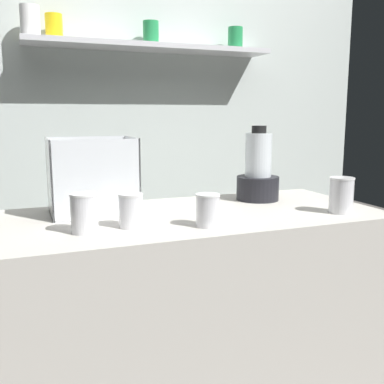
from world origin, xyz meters
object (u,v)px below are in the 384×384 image
at_px(juice_cup_carrot_far_left, 84,215).
at_px(juice_cup_orange_middle, 208,213).
at_px(juice_cup_pomegranate_left, 131,212).
at_px(carrot_display_bin, 93,189).
at_px(juice_cup_mango_right, 341,198).
at_px(blender_pitcher, 258,173).

height_order(juice_cup_carrot_far_left, juice_cup_orange_middle, juice_cup_carrot_far_left).
bearing_deg(juice_cup_pomegranate_left, juice_cup_orange_middle, -18.36).
xyz_separation_m(carrot_display_bin, juice_cup_orange_middle, (0.31, -0.34, -0.04)).
bearing_deg(carrot_display_bin, juice_cup_carrot_far_left, -104.62).
relative_size(juice_cup_pomegranate_left, juice_cup_mango_right, 0.84).
bearing_deg(juice_cup_orange_middle, juice_cup_carrot_far_left, 170.12).
distance_m(juice_cup_orange_middle, juice_cup_mango_right, 0.54).
xyz_separation_m(juice_cup_orange_middle, juice_cup_mango_right, (0.54, 0.01, 0.01)).
height_order(carrot_display_bin, blender_pitcher, blender_pitcher).
distance_m(carrot_display_bin, juice_cup_mango_right, 0.91).
bearing_deg(juice_cup_mango_right, blender_pitcher, 115.26).
bearing_deg(blender_pitcher, carrot_display_bin, -179.38).
bearing_deg(juice_cup_pomegranate_left, blender_pitcher, 23.78).
xyz_separation_m(blender_pitcher, juice_cup_carrot_far_left, (-0.76, -0.28, -0.06)).
bearing_deg(blender_pitcher, juice_cup_orange_middle, -137.41).
bearing_deg(juice_cup_carrot_far_left, juice_cup_pomegranate_left, 4.32).
xyz_separation_m(juice_cup_pomegranate_left, juice_cup_mango_right, (0.77, -0.07, 0.01)).
bearing_deg(blender_pitcher, juice_cup_carrot_far_left, -159.72).
bearing_deg(carrot_display_bin, juice_cup_pomegranate_left, -73.73).
bearing_deg(juice_cup_pomegranate_left, juice_cup_mango_right, -5.00).
height_order(juice_cup_carrot_far_left, juice_cup_mango_right, juice_cup_mango_right).
xyz_separation_m(blender_pitcher, juice_cup_mango_right, (0.16, -0.34, -0.06)).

